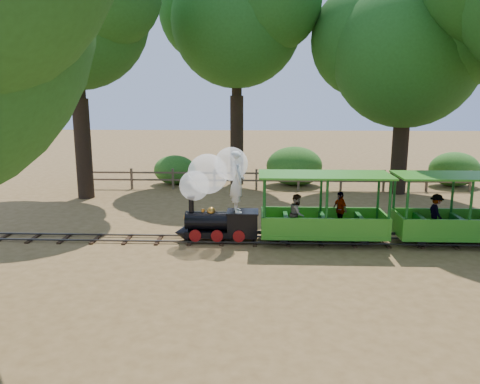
{
  "coord_description": "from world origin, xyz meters",
  "views": [
    {
      "loc": [
        -0.91,
        -13.89,
        4.51
      ],
      "look_at": [
        -1.48,
        0.5,
        1.47
      ],
      "focal_mm": 35.0,
      "sensor_mm": 36.0,
      "label": 1
    }
  ],
  "objects_px": {
    "fence": "(277,178)",
    "carriage_front": "(321,217)",
    "carriage_rear": "(461,218)",
    "locomotive": "(216,187)"
  },
  "relations": [
    {
      "from": "carriage_front",
      "to": "fence",
      "type": "distance_m",
      "value": 8.08
    },
    {
      "from": "carriage_rear",
      "to": "fence",
      "type": "distance_m",
      "value": 9.55
    },
    {
      "from": "locomotive",
      "to": "carriage_front",
      "type": "height_order",
      "value": "locomotive"
    },
    {
      "from": "carriage_rear",
      "to": "fence",
      "type": "height_order",
      "value": "carriage_rear"
    },
    {
      "from": "fence",
      "to": "carriage_front",
      "type": "bearing_deg",
      "value": -82.72
    },
    {
      "from": "carriage_rear",
      "to": "fence",
      "type": "bearing_deg",
      "value": 123.13
    },
    {
      "from": "carriage_front",
      "to": "carriage_rear",
      "type": "height_order",
      "value": "same"
    },
    {
      "from": "locomotive",
      "to": "fence",
      "type": "xyz_separation_m",
      "value": [
        2.21,
        7.94,
        -1.12
      ]
    },
    {
      "from": "carriage_front",
      "to": "fence",
      "type": "relative_size",
      "value": 0.22
    },
    {
      "from": "carriage_front",
      "to": "locomotive",
      "type": "bearing_deg",
      "value": 178.89
    }
  ]
}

